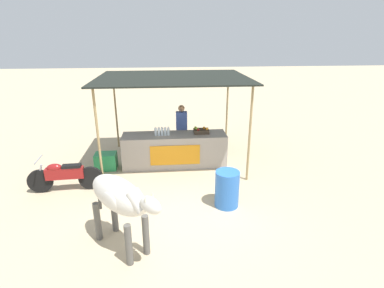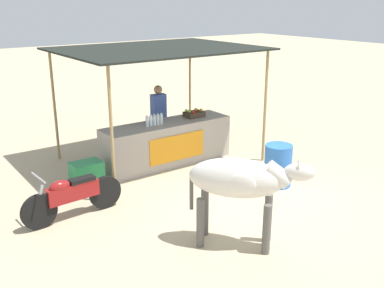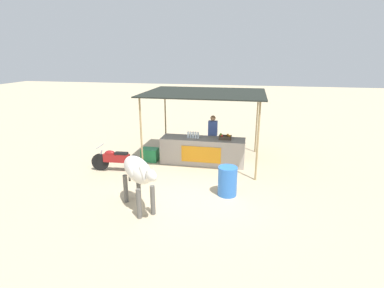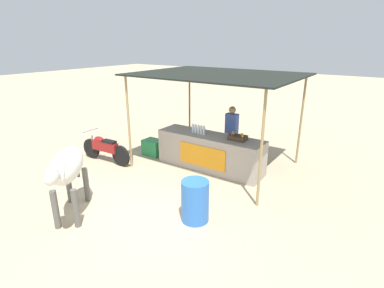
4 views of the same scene
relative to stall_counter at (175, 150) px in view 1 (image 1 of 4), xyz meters
The scene contains 10 objects.
ground_plane 2.25m from the stall_counter, 90.00° to the right, with size 60.00×60.00×0.00m, color tan.
stall_counter is the anchor object (origin of this frame).
stall_awning 2.01m from the stall_counter, 90.00° to the left, with size 4.20×3.20×2.57m.
water_bottle_row 0.69m from the stall_counter, behind, with size 0.43×0.07×0.25m.
fruit_crate 0.96m from the stall_counter, ahead, with size 0.44×0.32×0.18m.
vendor_behind_counter 0.88m from the stall_counter, 71.30° to the left, with size 0.34×0.22×1.65m.
cooler_box 2.00m from the stall_counter, behind, with size 0.60×0.44×0.48m, color #268C4C.
water_barrel 2.60m from the stall_counter, 65.15° to the right, with size 0.54×0.54×0.84m, color blue.
cow 3.80m from the stall_counter, 106.40° to the right, with size 1.49×1.60×1.44m.
motorcycle_parked 3.06m from the stall_counter, 154.59° to the right, with size 1.80×0.55×0.90m.
Camera 1 is at (-0.23, -6.01, 3.69)m, focal length 28.00 mm.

